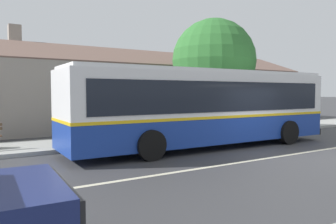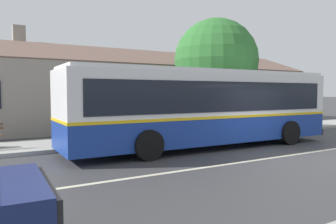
% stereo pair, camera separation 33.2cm
% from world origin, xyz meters
% --- Properties ---
extents(ground_plane, '(300.00, 300.00, 0.00)m').
position_xyz_m(ground_plane, '(0.00, 0.00, 0.00)').
color(ground_plane, '#38383A').
extents(sidewalk_far, '(60.00, 3.00, 0.15)m').
position_xyz_m(sidewalk_far, '(0.00, 6.00, 0.07)').
color(sidewalk_far, '#9E9E99').
rests_on(sidewalk_far, ground).
extents(lane_divider_stripe, '(60.00, 0.16, 0.01)m').
position_xyz_m(lane_divider_stripe, '(0.00, 0.00, 0.00)').
color(lane_divider_stripe, beige).
rests_on(lane_divider_stripe, ground).
extents(community_building, '(26.02, 8.23, 6.22)m').
position_xyz_m(community_building, '(0.22, 13.45, 2.01)').
color(community_building, gray).
rests_on(community_building, ground).
extents(transit_bus, '(11.42, 2.89, 3.06)m').
position_xyz_m(transit_bus, '(-1.26, 2.90, 1.65)').
color(transit_bus, navy).
rests_on(transit_bus, ground).
extents(street_tree_primary, '(4.63, 4.63, 6.28)m').
position_xyz_m(street_tree_primary, '(2.56, 6.90, 3.77)').
color(street_tree_primary, '#4C3828').
rests_on(street_tree_primary, ground).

